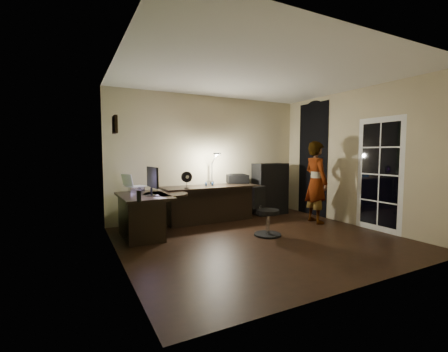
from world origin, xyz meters
name	(u,v)px	position (x,y,z in m)	size (l,w,h in m)	color
floor	(261,239)	(0.00, 0.00, -0.01)	(4.50, 4.00, 0.01)	black
ceiling	(262,75)	(0.00, 0.00, 2.71)	(4.50, 4.00, 0.01)	silver
wall_back	(210,157)	(0.00, 2.00, 1.35)	(4.50, 0.01, 2.70)	#BDAF88
wall_front	(370,162)	(0.00, -2.00, 1.35)	(4.50, 0.01, 2.70)	#BDAF88
wall_left	(118,160)	(-2.25, 0.00, 1.35)	(0.01, 4.00, 2.70)	#BDAF88
wall_right	(355,158)	(2.25, 0.00, 1.35)	(0.01, 4.00, 2.70)	#BDAF88
green_wall_overlay	(119,160)	(-2.24, 0.00, 1.35)	(0.00, 4.00, 2.70)	#495D2A
arched_doorway	(313,159)	(2.24, 1.15, 1.30)	(0.01, 0.90, 2.60)	black
french_door	(379,175)	(2.24, -0.55, 1.05)	(0.02, 0.92, 2.10)	white
framed_picture	(115,125)	(-2.22, 0.45, 1.85)	(0.04, 0.30, 0.25)	black
desk_left	(144,216)	(-1.71, 1.04, 0.37)	(0.78, 1.27, 0.73)	black
desk_right	(211,204)	(-0.21, 1.55, 0.38)	(2.03, 0.71, 0.76)	black
cabinet	(270,189)	(1.39, 1.65, 0.60)	(0.80, 0.40, 1.20)	black
laptop_stand	(137,190)	(-1.74, 1.45, 0.78)	(0.26, 0.21, 0.11)	silver
laptop	(136,180)	(-1.74, 1.45, 0.95)	(0.34, 0.32, 0.23)	silver
monitor	(151,185)	(-1.60, 0.90, 0.90)	(0.11, 0.54, 0.35)	black
mouse	(157,196)	(-1.54, 0.78, 0.74)	(0.06, 0.09, 0.04)	silver
phone	(176,195)	(-1.22, 0.78, 0.73)	(0.07, 0.13, 0.01)	black
pen	(136,194)	(-1.79, 1.30, 0.73)	(0.01, 0.14, 0.01)	black
speaker	(139,196)	(-1.91, 0.39, 0.81)	(0.07, 0.07, 0.17)	black
notepad	(160,198)	(-1.56, 0.55, 0.73)	(0.15, 0.21, 0.01)	silver
desk_fan	(187,180)	(-0.82, 1.34, 0.93)	(0.21, 0.12, 0.33)	black
headphones	(209,183)	(-0.22, 1.59, 0.81)	(0.19, 0.08, 0.09)	#154796
printer	(237,178)	(0.57, 1.78, 0.87)	(0.47, 0.36, 0.21)	black
desk_lamp	(212,167)	(-0.04, 1.83, 1.13)	(0.18, 0.33, 0.73)	black
office_chair	(268,211)	(0.24, 0.14, 0.43)	(0.48, 0.48, 0.85)	black
person	(316,182)	(1.71, 0.50, 0.84)	(0.60, 0.40, 1.69)	#D8A88C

